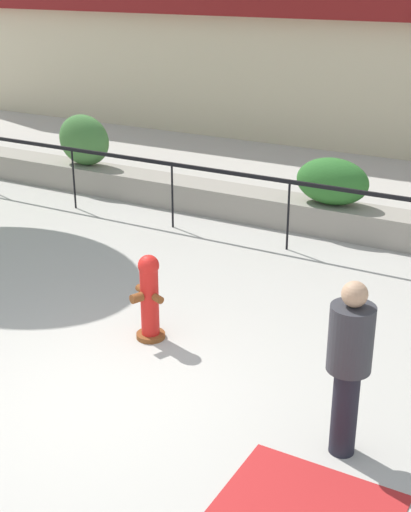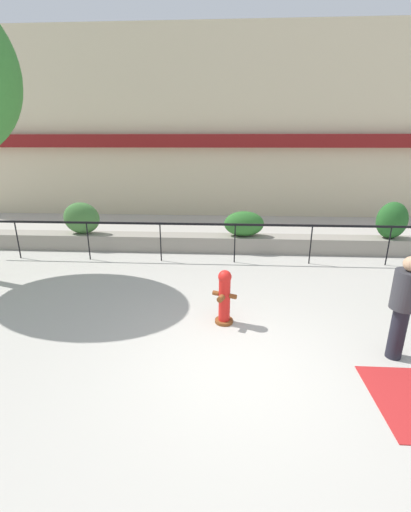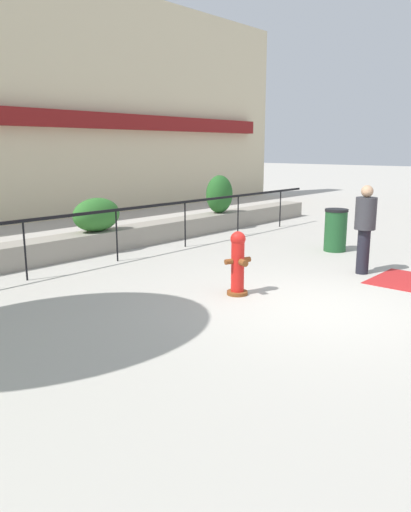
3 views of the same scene
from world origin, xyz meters
The scene contains 8 objects.
ground_plane centered at (0.00, 0.00, 0.00)m, with size 120.00×120.00×0.00m, color #B2ADA3.
planter_wall_low centered at (0.00, 6.00, 0.25)m, with size 18.00×0.70×0.50m, color gray.
fence_railing_segment centered at (0.00, 4.90, 1.02)m, with size 15.00×0.05×1.15m.
hedge_bush_1 centered at (0.30, 6.00, 0.89)m, with size 1.24×0.70×0.79m, color #2D6B28.
hedge_bush_2 centered at (4.79, 6.00, 1.06)m, with size 0.92×0.70×1.12m, color #235B23.
fire_hydrant centered at (-0.27, 1.38, 0.55)m, with size 0.47×0.48×1.08m.
pedestrian centered at (2.49, 0.42, 0.99)m, with size 0.56×0.56×1.73m.
trash_bin centered at (4.14, 1.86, 0.51)m, with size 0.55×0.55×1.01m.
Camera 3 is at (-6.70, -3.56, 2.44)m, focal length 35.00 mm.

